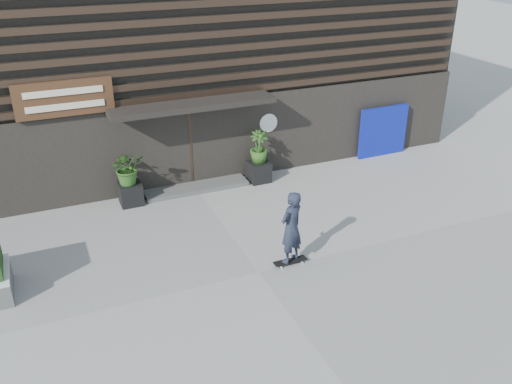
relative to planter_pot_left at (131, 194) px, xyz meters
name	(u,v)px	position (x,y,z in m)	size (l,w,h in m)	color
ground	(258,272)	(1.90, -4.40, -0.30)	(80.00, 80.00, 0.00)	#9B9893
entrance_step	(196,187)	(1.90, 0.20, -0.24)	(3.00, 0.80, 0.12)	#4B4B49
planter_pot_left	(131,194)	(0.00, 0.00, 0.00)	(0.60, 0.60, 0.60)	black
bamboo_left	(128,167)	(0.00, 0.00, 0.78)	(0.86, 0.75, 0.96)	#2D591E
planter_pot_right	(259,172)	(3.80, 0.00, 0.00)	(0.60, 0.60, 0.60)	black
bamboo_right	(259,147)	(3.80, 0.00, 0.78)	(0.54, 0.54, 0.96)	#2D591E
blue_tarp	(383,131)	(8.32, 0.30, 0.52)	(1.76, 0.12, 1.65)	#0B1797
building	(143,19)	(1.90, 5.56, 3.69)	(18.00, 11.00, 8.00)	black
skateboarder	(291,228)	(2.69, -4.38, 0.64)	(0.78, 0.63, 1.80)	black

